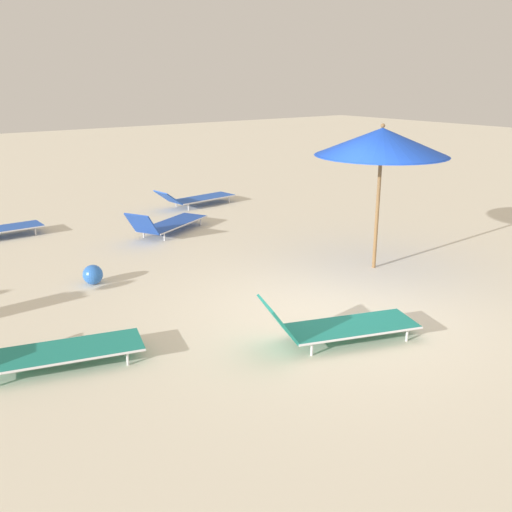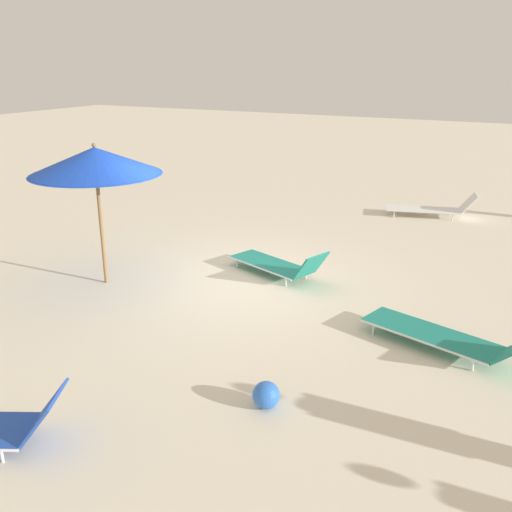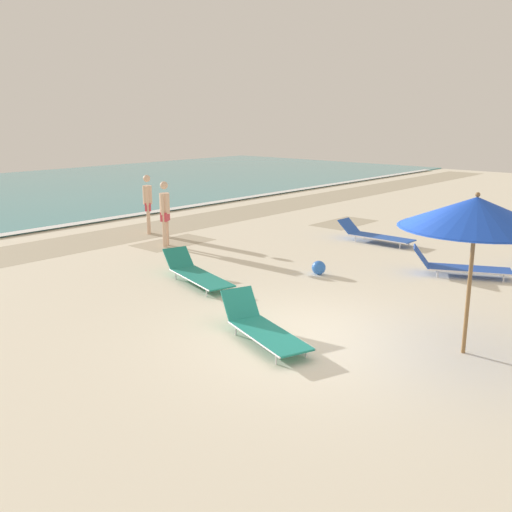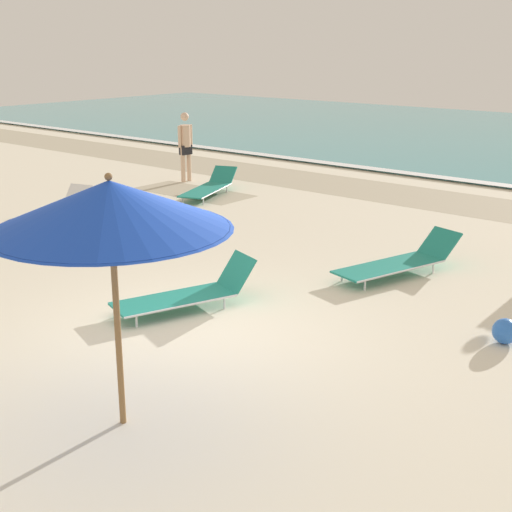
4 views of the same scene
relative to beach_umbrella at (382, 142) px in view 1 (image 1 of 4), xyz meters
name	(u,v)px [view 1 (image 1 of 4)]	position (x,y,z in m)	size (l,w,h in m)	color
ground_plane	(337,315)	(-0.98, 1.82, -2.20)	(60.00, 60.00, 0.16)	beige
beach_umbrella	(382,142)	(0.00, 0.00, 0.00)	(2.17, 2.17, 2.42)	olive
sun_lounger_beside_umbrella	(37,352)	(-0.19, 5.71, -1.91)	(1.20, 2.34, 0.57)	#1E8475
sun_lounger_near_water_right	(196,198)	(6.00, -0.06, -1.91)	(0.83, 2.18, 0.51)	blue
sun_lounger_mid_beach_pair_a	(167,223)	(4.08, 1.79, -1.90)	(1.47, 2.14, 0.62)	blue
sun_lounger_mid_beach_pair_b	(336,325)	(-1.67, 2.55, -1.90)	(1.22, 2.05, 0.63)	#1E8475
beach_ball	(93,275)	(2.10, 4.17, -1.97)	(0.31, 0.31, 0.31)	blue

